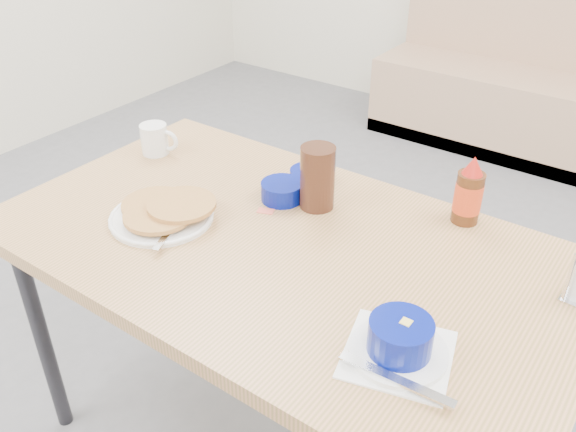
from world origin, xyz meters
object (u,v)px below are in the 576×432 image
Objects in this scene: creamer_bowl at (282,191)px; amber_tumbler at (317,178)px; dining_table at (282,263)px; butter_bowl at (308,177)px; grits_setting at (400,342)px; syrup_bottle at (469,194)px; booth_bench at (550,93)px; coffee_mug at (156,139)px; pancake_plate at (163,212)px.

creamer_bowl is 0.11m from amber_tumbler.
dining_table is 0.30m from butter_bowl.
butter_bowl is (-0.10, 0.27, 0.08)m from dining_table.
amber_tumbler is (-0.42, 0.36, 0.05)m from grits_setting.
booth_bench is at bearing 98.16° from syrup_bottle.
creamer_bowl is at bearing -0.10° from coffee_mug.
coffee_mug is at bearing -103.80° from booth_bench.
butter_bowl is at bearing 135.12° from amber_tumbler.
butter_bowl is 0.13m from amber_tumbler.
syrup_bottle is at bearing 47.22° from dining_table.
coffee_mug is (-0.28, 0.25, 0.03)m from pancake_plate.
grits_setting reaches higher than pancake_plate.
booth_bench reaches higher than amber_tumbler.
creamer_bowl is 1.09× the size of butter_bowl.
grits_setting is 0.52m from syrup_bottle.
dining_table is 0.44m from grits_setting.
butter_bowl is 0.43m from syrup_bottle.
creamer_bowl is (0.18, 0.25, 0.01)m from pancake_plate.
pancake_plate is at bearing -126.28° from creamer_bowl.
booth_bench is at bearing 98.29° from grits_setting.
syrup_bottle reaches higher than dining_table.
coffee_mug is 0.69× the size of amber_tumbler.
amber_tumbler is (-0.02, 0.18, 0.15)m from dining_table.
coffee_mug reaches higher than grits_setting.
booth_bench is 18.77× the size of butter_bowl.
syrup_bottle reaches higher than creamer_bowl.
butter_bowl is at bearing -92.63° from booth_bench.
pancake_plate is 2.23× the size of coffee_mug.
creamer_bowl is 0.11m from butter_bowl.
booth_bench is 7.36× the size of pancake_plate.
grits_setting is 0.61m from creamer_bowl.
syrup_bottle is at bearing -81.84° from booth_bench.
dining_table is 0.48m from syrup_bottle.
syrup_bottle is at bearing 22.80° from creamer_bowl.
dining_table is at bearing -53.98° from creamer_bowl.
dining_table is at bearing -15.34° from coffee_mug.
coffee_mug is (-0.58, -2.37, 0.46)m from booth_bench.
coffee_mug is 0.92m from syrup_bottle.
coffee_mug is 0.47m from creamer_bowl.
pancake_plate is (-0.30, -2.62, 0.43)m from booth_bench.
syrup_bottle is (0.34, 0.16, -0.01)m from amber_tumbler.
coffee_mug is at bearing 161.17° from grits_setting.
grits_setting is (0.98, -0.33, -0.01)m from coffee_mug.
booth_bench is 16.43× the size of coffee_mug.
dining_table is 0.24m from amber_tumbler.
amber_tumbler is at bearing 139.33° from grits_setting.
amber_tumbler is at bearing 2.55° from coffee_mug.
syrup_bottle reaches higher than coffee_mug.
coffee_mug is at bearing -167.50° from butter_bowl.
butter_bowl is 0.61× the size of amber_tumbler.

